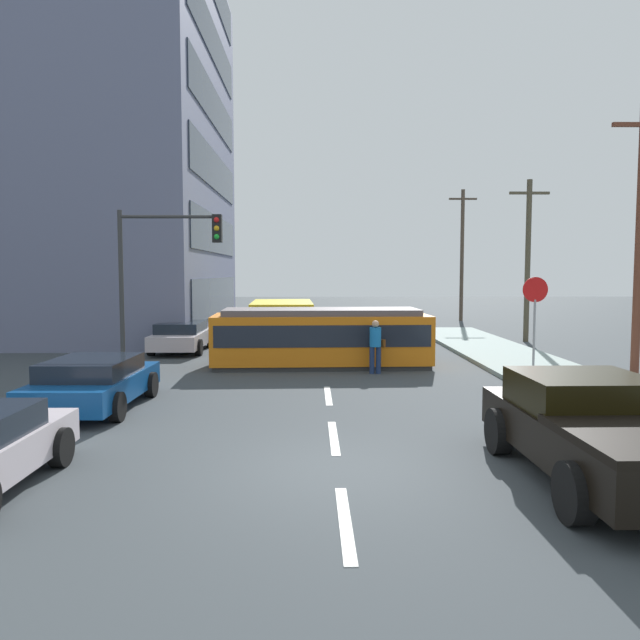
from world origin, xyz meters
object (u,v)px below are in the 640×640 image
(city_bus, at_px, (282,321))
(utility_pole_mid, at_px, (528,257))
(pickup_truck_parked, at_px, (596,430))
(traffic_light_mast, at_px, (162,260))
(pedestrian_crossing, at_px, (376,344))
(stop_sign, at_px, (535,304))
(parked_sedan_mid, at_px, (94,382))
(streetcar_tram, at_px, (321,337))
(utility_pole_near, at_px, (640,238))
(utility_pole_far, at_px, (462,253))
(parked_sedan_far, at_px, (182,336))

(city_bus, bearing_deg, utility_pole_mid, 9.12)
(pickup_truck_parked, relative_size, traffic_light_mast, 1.00)
(pedestrian_crossing, height_order, stop_sign, stop_sign)
(parked_sedan_mid, bearing_deg, stop_sign, 19.99)
(streetcar_tram, distance_m, utility_pole_near, 10.06)
(streetcar_tram, relative_size, utility_pole_far, 0.86)
(city_bus, xyz_separation_m, parked_sedan_mid, (-3.79, -11.86, -0.47))
(utility_pole_mid, bearing_deg, traffic_light_mast, -147.64)
(streetcar_tram, relative_size, city_bus, 1.42)
(utility_pole_mid, bearing_deg, utility_pole_near, -92.21)
(parked_sedan_far, bearing_deg, streetcar_tram, -35.76)
(pedestrian_crossing, bearing_deg, streetcar_tram, 136.56)
(pickup_truck_parked, distance_m, stop_sign, 9.83)
(pickup_truck_parked, relative_size, stop_sign, 1.74)
(utility_pole_far, bearing_deg, parked_sedan_mid, -119.85)
(stop_sign, bearing_deg, parked_sedan_mid, -160.01)
(utility_pole_mid, bearing_deg, streetcar_tram, -142.74)
(parked_sedan_far, bearing_deg, parked_sedan_mid, -89.23)
(stop_sign, bearing_deg, traffic_light_mast, 178.58)
(stop_sign, bearing_deg, parked_sedan_far, 152.88)
(stop_sign, height_order, traffic_light_mast, traffic_light_mast)
(streetcar_tram, distance_m, pickup_truck_parked, 12.22)
(city_bus, bearing_deg, traffic_light_mast, -114.16)
(utility_pole_near, xyz_separation_m, utility_pole_far, (0.39, 22.39, 0.29))
(utility_pole_far, bearing_deg, streetcar_tram, -116.01)
(traffic_light_mast, distance_m, utility_pole_mid, 16.95)
(pedestrian_crossing, height_order, traffic_light_mast, traffic_light_mast)
(utility_pole_far, bearing_deg, utility_pole_near, -90.99)
(parked_sedan_mid, relative_size, traffic_light_mast, 0.87)
(stop_sign, relative_size, utility_pole_near, 0.36)
(streetcar_tram, bearing_deg, traffic_light_mast, -158.93)
(traffic_light_mast, bearing_deg, utility_pole_far, 56.06)
(parked_sedan_far, distance_m, stop_sign, 13.49)
(city_bus, xyz_separation_m, utility_pole_near, (10.65, -8.43, 3.05))
(utility_pole_mid, bearing_deg, utility_pole_far, 90.03)
(pedestrian_crossing, height_order, parked_sedan_far, pedestrian_crossing)
(parked_sedan_mid, bearing_deg, utility_pole_mid, 42.60)
(traffic_light_mast, xyz_separation_m, utility_pole_mid, (14.31, 9.07, 0.29))
(pedestrian_crossing, xyz_separation_m, parked_sedan_mid, (-7.03, -4.85, -0.32))
(traffic_light_mast, bearing_deg, parked_sedan_far, 96.42)
(streetcar_tram, height_order, parked_sedan_far, streetcar_tram)
(pedestrian_crossing, height_order, parked_sedan_mid, pedestrian_crossing)
(parked_sedan_far, distance_m, utility_pole_mid, 15.65)
(city_bus, height_order, parked_sedan_far, city_bus)
(pickup_truck_parked, bearing_deg, streetcar_tram, 108.87)
(utility_pole_mid, bearing_deg, pickup_truck_parked, -106.38)
(city_bus, xyz_separation_m, traffic_light_mast, (-3.27, -7.30, 2.45))
(utility_pole_mid, xyz_separation_m, utility_pole_far, (-0.01, 12.19, 0.59))
(parked_sedan_far, relative_size, utility_pole_far, 0.53)
(pedestrian_crossing, relative_size, parked_sedan_far, 0.37)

